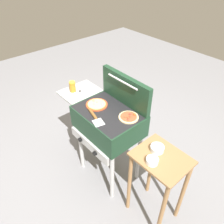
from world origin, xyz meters
name	(u,v)px	position (x,y,z in m)	size (l,w,h in m)	color
ground_plane	(109,171)	(0.00, 0.00, 0.00)	(8.00, 8.00, 0.00)	gray
grill	(107,122)	(-0.01, 0.00, 0.76)	(0.96, 0.53, 0.90)	#193823
grill_lid_open	(125,90)	(0.00, 0.21, 1.05)	(0.63, 0.08, 0.30)	#193823
pizza_pepperoni	(129,117)	(0.20, 0.08, 0.91)	(0.19, 0.19, 0.03)	beige
pizza_cheese	(97,104)	(-0.15, -0.02, 0.91)	(0.21, 0.21, 0.03)	#C64723
sauce_jar	(72,87)	(-0.53, -0.06, 0.96)	(0.07, 0.07, 0.12)	#B77A1E
spatula	(95,117)	(0.00, -0.16, 0.91)	(0.27, 0.12, 0.02)	#B7BABF
prep_table	(158,176)	(0.66, 0.00, 0.57)	(0.44, 0.36, 0.81)	olive
topping_bowl_near	(152,161)	(0.64, -0.10, 0.83)	(0.10, 0.10, 0.04)	silver
topping_bowl_far	(157,149)	(0.58, 0.03, 0.83)	(0.11, 0.11, 0.04)	silver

